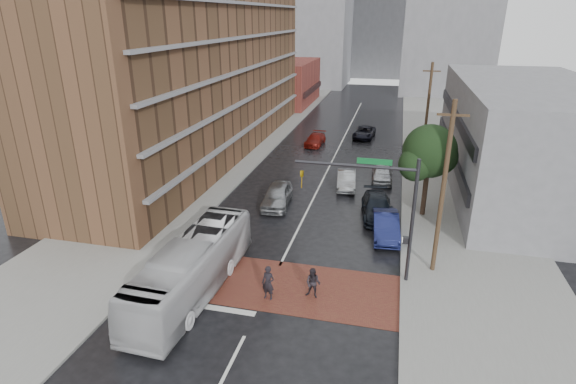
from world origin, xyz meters
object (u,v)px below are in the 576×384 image
at_px(car_travel_c, 315,140).
at_px(car_parked_near, 386,226).
at_px(pedestrian_a, 268,283).
at_px(transit_bus, 193,267).
at_px(suv_travel, 364,132).
at_px(car_travel_a, 277,195).
at_px(pedestrian_b, 313,283).
at_px(car_parked_far, 382,173).
at_px(car_parked_mid, 377,207).
at_px(car_travel_b, 346,180).

distance_m(car_travel_c, car_parked_near, 23.24).
distance_m(pedestrian_a, car_travel_c, 30.47).
relative_size(transit_bus, car_parked_near, 2.29).
relative_size(suv_travel, car_parked_near, 1.03).
bearing_deg(car_travel_c, transit_bus, -88.26).
bearing_deg(transit_bus, pedestrian_a, 6.76).
bearing_deg(suv_travel, car_parked_near, -77.53).
xyz_separation_m(transit_bus, car_travel_a, (1.28, 12.50, -0.67)).
bearing_deg(car_travel_c, pedestrian_b, -76.28).
xyz_separation_m(car_travel_a, suv_travel, (4.89, 22.81, -0.16)).
distance_m(car_parked_near, car_parked_far, 11.07).
bearing_deg(car_travel_a, car_parked_near, -25.97).
bearing_deg(pedestrian_a, car_parked_far, 86.43).
xyz_separation_m(pedestrian_a, car_parked_mid, (4.94, 11.89, -0.18)).
bearing_deg(car_parked_far, car_parked_mid, -92.70).
distance_m(car_travel_b, car_parked_mid, 6.24).
bearing_deg(car_parked_mid, car_travel_c, 106.47).
bearing_deg(pedestrian_b, car_travel_a, 122.68).
relative_size(transit_bus, pedestrian_b, 6.46).
height_order(suv_travel, car_parked_near, car_parked_near).
height_order(transit_bus, pedestrian_b, transit_bus).
bearing_deg(car_travel_a, pedestrian_a, -81.37).
xyz_separation_m(pedestrian_b, car_travel_c, (-5.32, 29.61, -0.20)).
xyz_separation_m(transit_bus, car_parked_near, (9.71, 9.12, -0.74)).
height_order(car_travel_c, car_parked_near, car_parked_near).
relative_size(car_travel_b, car_parked_near, 0.92).
xyz_separation_m(pedestrian_b, car_travel_a, (-5.00, 11.46, 0.00)).
xyz_separation_m(pedestrian_a, car_travel_a, (-2.76, 12.16, -0.10)).
bearing_deg(pedestrian_b, car_travel_b, 99.88).
bearing_deg(pedestrian_b, suv_travel, 99.29).
bearing_deg(car_parked_mid, car_travel_a, 170.92).
xyz_separation_m(car_travel_b, suv_travel, (0.11, 17.57, -0.04)).
height_order(suv_travel, car_parked_far, car_parked_far).
height_order(suv_travel, car_parked_mid, car_parked_mid).
distance_m(transit_bus, car_parked_far, 22.09).
bearing_deg(transit_bus, car_travel_c, 90.16).
bearing_deg(pedestrian_a, transit_bus, -164.78).
bearing_deg(car_parked_near, pedestrian_b, -118.55).
xyz_separation_m(transit_bus, car_parked_far, (8.98, 20.17, -0.76)).
distance_m(suv_travel, car_parked_far, 15.40).
xyz_separation_m(car_travel_c, car_parked_far, (8.02, -10.48, 0.12)).
bearing_deg(car_travel_b, car_travel_c, 105.20).
height_order(pedestrian_a, car_travel_a, pedestrian_a).
bearing_deg(pedestrian_a, car_travel_b, 93.81).
relative_size(pedestrian_b, car_travel_c, 0.38).
bearing_deg(car_parked_far, suv_travel, 97.81).
relative_size(car_travel_a, car_travel_c, 1.12).
height_order(car_travel_a, car_parked_near, car_travel_a).
distance_m(pedestrian_b, car_travel_c, 30.09).
distance_m(car_travel_a, car_parked_far, 10.87).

